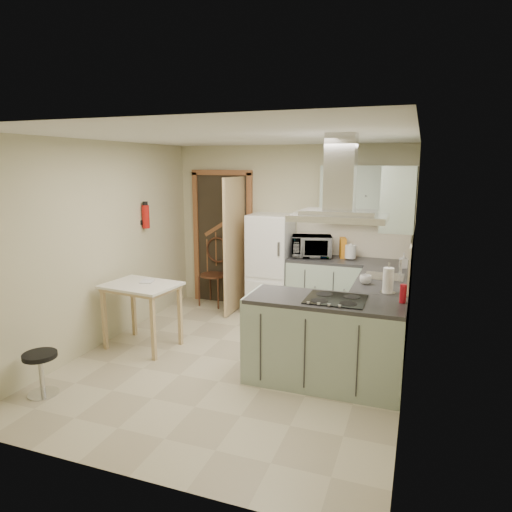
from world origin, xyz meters
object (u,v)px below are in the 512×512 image
at_px(bentwood_chair, 214,275).
at_px(microwave, 312,246).
at_px(fridge, 271,264).
at_px(stool, 41,374).
at_px(peninsula, 324,341).
at_px(extractor_hood, 339,217).
at_px(drop_leaf_table, 143,316).

xyz_separation_m(bentwood_chair, microwave, (1.58, -0.04, 0.57)).
relative_size(fridge, stool, 3.48).
bearing_deg(peninsula, extractor_hood, 0.00).
bearing_deg(fridge, drop_leaf_table, -120.37).
bearing_deg(bentwood_chair, stool, -90.98).
distance_m(bentwood_chair, stool, 3.26).
bearing_deg(drop_leaf_table, microwave, 53.81).
height_order(peninsula, microwave, microwave).
xyz_separation_m(drop_leaf_table, bentwood_chair, (0.08, 1.87, 0.09)).
height_order(peninsula, drop_leaf_table, peninsula).
bearing_deg(peninsula, microwave, 106.99).
height_order(bentwood_chair, microwave, microwave).
bearing_deg(microwave, bentwood_chair, 163.76).
bearing_deg(bentwood_chair, drop_leaf_table, -87.48).
xyz_separation_m(extractor_hood, bentwood_chair, (-2.30, 2.05, -1.23)).
relative_size(drop_leaf_table, bentwood_chair, 0.88).
distance_m(fridge, stool, 3.46).
height_order(fridge, bentwood_chair, fridge).
bearing_deg(bentwood_chair, peninsula, -38.00).
bearing_deg(extractor_hood, drop_leaf_table, 175.71).
bearing_deg(drop_leaf_table, extractor_hood, 1.82).
bearing_deg(stool, bentwood_chair, 83.98).
xyz_separation_m(drop_leaf_table, stool, (-0.26, -1.36, -0.19)).
bearing_deg(microwave, stool, -135.80).
bearing_deg(microwave, extractor_hood, -85.13).
height_order(peninsula, stool, peninsula).
relative_size(peninsula, stool, 3.59).
relative_size(fridge, microwave, 2.68).
distance_m(fridge, microwave, 0.68).
relative_size(fridge, drop_leaf_table, 1.75).
bearing_deg(extractor_hood, bentwood_chair, 138.23).
distance_m(fridge, peninsula, 2.35).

